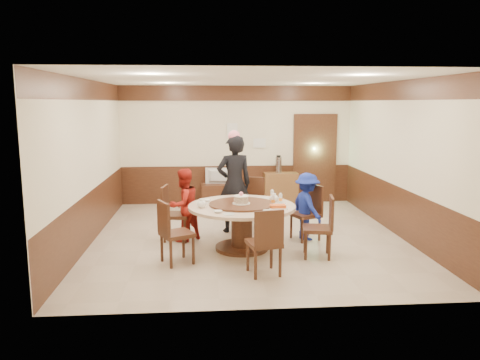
{
  "coord_description": "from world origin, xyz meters",
  "views": [
    {
      "loc": [
        -0.78,
        -8.16,
        2.41
      ],
      "look_at": [
        -0.17,
        -0.3,
        1.1
      ],
      "focal_mm": 35.0,
      "sensor_mm": 36.0,
      "label": 1
    }
  ],
  "objects": [
    {
      "name": "bowl_3",
      "position": [
        0.48,
        -0.84,
        0.77
      ],
      "size": [
        0.13,
        0.13,
        0.04
      ],
      "primitive_type": "imported",
      "color": "white",
      "rests_on": "banquet_table"
    },
    {
      "name": "teapot_left",
      "position": [
        -0.83,
        -0.84,
        0.81
      ],
      "size": [
        0.17,
        0.15,
        0.13
      ],
      "primitive_type": "ellipsoid",
      "color": "white",
      "rests_on": "banquet_table"
    },
    {
      "name": "person_red",
      "position": [
        -1.14,
        -0.13,
        0.64
      ],
      "size": [
        0.79,
        0.78,
        1.28
      ],
      "primitive_type": "imported",
      "rotation": [
        0.0,
        0.0,
        3.89
      ],
      "color": "#A61F16",
      "rests_on": "ground"
    },
    {
      "name": "chair_0",
      "position": [
        1.02,
        -0.21,
        0.3
      ],
      "size": [
        0.57,
        0.57,
        0.97
      ],
      "rotation": [
        0.0,
        0.0,
        1.93
      ],
      "color": "#412214",
      "rests_on": "ground"
    },
    {
      "name": "bottle_1",
      "position": [
        0.48,
        -0.63,
        0.83
      ],
      "size": [
        0.06,
        0.06,
        0.16
      ],
      "primitive_type": "cylinder",
      "color": "white",
      "rests_on": "banquet_table"
    },
    {
      "name": "notice_left",
      "position": [
        -0.1,
        2.96,
        1.75
      ],
      "size": [
        0.25,
        0.0,
        0.35
      ],
      "primitive_type": "cube",
      "color": "white",
      "rests_on": "room"
    },
    {
      "name": "notice_right",
      "position": [
        0.55,
        2.96,
        1.45
      ],
      "size": [
        0.3,
        0.0,
        0.22
      ],
      "primitive_type": "cube",
      "color": "white",
      "rests_on": "room"
    },
    {
      "name": "bowl_1",
      "position": [
        0.18,
        -1.28,
        0.77
      ],
      "size": [
        0.15,
        0.15,
        0.05
      ],
      "primitive_type": "imported",
      "color": "white",
      "rests_on": "banquet_table"
    },
    {
      "name": "bowl_0",
      "position": [
        -0.75,
        -0.37,
        0.77
      ],
      "size": [
        0.15,
        0.15,
        0.04
      ],
      "primitive_type": "imported",
      "color": "white",
      "rests_on": "banquet_table"
    },
    {
      "name": "person_blue",
      "position": [
        1.02,
        -0.21,
        0.6
      ],
      "size": [
        0.67,
        0.87,
        1.19
      ],
      "primitive_type": "imported",
      "rotation": [
        0.0,
        0.0,
        1.91
      ],
      "color": "navy",
      "rests_on": "ground"
    },
    {
      "name": "birthday_cake",
      "position": [
        -0.18,
        -0.72,
        0.85
      ],
      "size": [
        0.29,
        0.29,
        0.2
      ],
      "color": "white",
      "rests_on": "banquet_table"
    },
    {
      "name": "chair_2",
      "position": [
        -1.29,
        -0.08,
        0.3
      ],
      "size": [
        0.52,
        0.51,
        0.97
      ],
      "rotation": [
        0.0,
        0.0,
        4.54
      ],
      "color": "#412214",
      "rests_on": "ground"
    },
    {
      "name": "side_cabinet",
      "position": [
        1.05,
        2.78,
        0.38
      ],
      "size": [
        0.8,
        0.4,
        0.75
      ],
      "primitive_type": "cube",
      "color": "brown",
      "rests_on": "ground"
    },
    {
      "name": "bottle_0",
      "position": [
        0.34,
        -0.75,
        0.83
      ],
      "size": [
        0.06,
        0.06,
        0.16
      ],
      "primitive_type": "cylinder",
      "color": "white",
      "rests_on": "banquet_table"
    },
    {
      "name": "chair_5",
      "position": [
        1.0,
        -1.17,
        0.3
      ],
      "size": [
        0.52,
        0.51,
        0.97
      ],
      "rotation": [
        0.0,
        0.0,
        7.67
      ],
      "color": "#412214",
      "rests_on": "ground"
    },
    {
      "name": "chair_1",
      "position": [
        0.13,
        0.63,
        0.3
      ],
      "size": [
        0.56,
        0.57,
        0.97
      ],
      "rotation": [
        0.0,
        0.0,
        2.8
      ],
      "color": "#412214",
      "rests_on": "ground"
    },
    {
      "name": "shrimp_platter",
      "position": [
        0.38,
        -1.0,
        0.78
      ],
      "size": [
        0.3,
        0.2,
        0.06
      ],
      "color": "white",
      "rests_on": "banquet_table"
    },
    {
      "name": "bottle_2",
      "position": [
        0.39,
        -0.31,
        0.83
      ],
      "size": [
        0.06,
        0.06,
        0.16
      ],
      "primitive_type": "cylinder",
      "color": "white",
      "rests_on": "banquet_table"
    },
    {
      "name": "chair_3",
      "position": [
        -1.22,
        -1.3,
        0.3
      ],
      "size": [
        0.59,
        0.59,
        0.97
      ],
      "rotation": [
        0.0,
        0.0,
        5.18
      ],
      "color": "#412214",
      "rests_on": "ground"
    },
    {
      "name": "room",
      "position": [
        0.01,
        0.01,
        1.08
      ],
      "size": [
        6.0,
        6.04,
        2.84
      ],
      "color": "#C0AE9A",
      "rests_on": "ground"
    },
    {
      "name": "person_standing",
      "position": [
        -0.22,
        0.41,
        0.91
      ],
      "size": [
        0.74,
        0.57,
        1.82
      ],
      "primitive_type": "imported",
      "rotation": [
        0.0,
        0.0,
        3.36
      ],
      "color": "black",
      "rests_on": "ground"
    },
    {
      "name": "saucer_near",
      "position": [
        -0.42,
        -1.35,
        0.76
      ],
      "size": [
        0.18,
        0.18,
        0.01
      ],
      "primitive_type": "cylinder",
      "color": "white",
      "rests_on": "banquet_table"
    },
    {
      "name": "tv_stand",
      "position": [
        -0.43,
        2.75,
        0.25
      ],
      "size": [
        0.85,
        0.45,
        0.5
      ],
      "primitive_type": "cube",
      "color": "#412214",
      "rests_on": "ground"
    },
    {
      "name": "bowl_2",
      "position": [
        -0.58,
        -1.21,
        0.77
      ],
      "size": [
        0.14,
        0.14,
        0.03
      ],
      "primitive_type": "imported",
      "color": "white",
      "rests_on": "banquet_table"
    },
    {
      "name": "thermos",
      "position": [
        0.99,
        2.78,
        0.94
      ],
      "size": [
        0.15,
        0.15,
        0.38
      ],
      "primitive_type": "cylinder",
      "color": "silver",
      "rests_on": "side_cabinet"
    },
    {
      "name": "chair_4",
      "position": [
        0.05,
        -1.87,
        0.3
      ],
      "size": [
        0.52,
        0.53,
        0.97
      ],
      "rotation": [
        0.0,
        0.0,
        6.49
      ],
      "color": "#412214",
      "rests_on": "ground"
    },
    {
      "name": "saucer_far",
      "position": [
        0.28,
        -0.2,
        0.76
      ],
      "size": [
        0.18,
        0.18,
        0.01
      ],
      "primitive_type": "cylinder",
      "color": "white",
      "rests_on": "banquet_table"
    },
    {
      "name": "television",
      "position": [
        -0.43,
        2.75,
        0.69
      ],
      "size": [
        0.67,
        0.16,
        0.38
      ],
      "primitive_type": "imported",
      "rotation": [
        0.0,
        0.0,
        3.03
      ],
      "color": "gray",
      "rests_on": "tv_stand"
    },
    {
      "name": "teapot_right",
      "position": [
        0.39,
        -0.48,
        0.81
      ],
      "size": [
        0.17,
        0.15,
        0.13
      ],
      "primitive_type": "ellipsoid",
      "color": "white",
      "rests_on": "banquet_table"
    },
    {
      "name": "banquet_table",
      "position": [
        -0.17,
        -0.7,
        0.53
      ],
      "size": [
        1.76,
        1.76,
        0.78
      ],
      "color": "#412214",
      "rests_on": "ground"
    }
  ]
}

